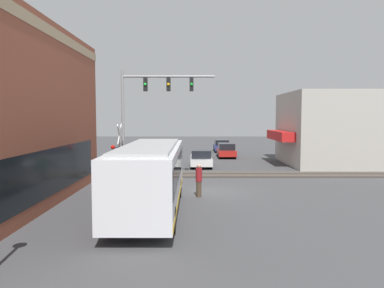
% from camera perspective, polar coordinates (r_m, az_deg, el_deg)
% --- Properties ---
extents(ground_plane, '(120.00, 120.00, 0.00)m').
position_cam_1_polar(ground_plane, '(21.67, 2.51, -7.20)').
color(ground_plane, '#424244').
extents(shop_building, '(9.04, 9.37, 6.43)m').
position_cam_1_polar(shop_building, '(35.78, 20.53, 2.20)').
color(shop_building, '#B2ADA3').
rests_on(shop_building, ground).
extents(city_bus, '(10.17, 2.59, 3.03)m').
position_cam_1_polar(city_bus, '(17.02, -6.34, -4.64)').
color(city_bus, silver).
rests_on(city_bus, ground).
extents(traffic_signal_gantry, '(0.42, 6.41, 7.42)m').
position_cam_1_polar(traffic_signal_gantry, '(25.98, -6.55, 6.69)').
color(traffic_signal_gantry, gray).
rests_on(traffic_signal_gantry, ground).
extents(crossing_signal, '(1.41, 1.18, 3.81)m').
position_cam_1_polar(crossing_signal, '(24.79, -10.93, -0.48)').
color(crossing_signal, gray).
rests_on(crossing_signal, ground).
extents(rail_track_near, '(2.60, 60.00, 0.15)m').
position_cam_1_polar(rail_track_near, '(27.57, 2.01, -4.69)').
color(rail_track_near, '#332D28').
rests_on(rail_track_near, ground).
extents(parked_car_white, '(4.88, 1.82, 1.47)m').
position_cam_1_polar(parked_car_white, '(32.22, 1.39, -2.22)').
color(parked_car_white, silver).
rests_on(parked_car_white, ground).
extents(parked_car_red, '(4.21, 1.82, 1.51)m').
position_cam_1_polar(parked_car_red, '(39.52, 5.24, -1.04)').
color(parked_car_red, '#B21E19').
rests_on(parked_car_red, ground).
extents(parked_car_blue, '(4.75, 1.82, 1.48)m').
position_cam_1_polar(parked_car_blue, '(46.09, 4.52, -0.30)').
color(parked_car_blue, navy).
rests_on(parked_car_blue, ground).
extents(pedestrian_near_bus, '(0.34, 0.34, 1.78)m').
position_cam_1_polar(pedestrian_near_bus, '(20.00, 1.05, -5.51)').
color(pedestrian_near_bus, '#473828').
rests_on(pedestrian_near_bus, ground).
extents(pedestrian_at_crossing, '(0.34, 0.34, 1.78)m').
position_cam_1_polar(pedestrian_at_crossing, '(24.97, -7.32, -3.60)').
color(pedestrian_at_crossing, black).
rests_on(pedestrian_at_crossing, ground).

